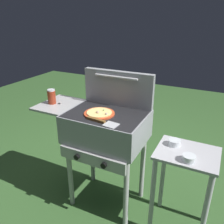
% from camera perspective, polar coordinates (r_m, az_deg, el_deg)
% --- Properties ---
extents(ground_plane, '(8.00, 8.00, 0.00)m').
position_cam_1_polar(ground_plane, '(2.37, -1.15, -20.63)').
color(ground_plane, '#38602D').
extents(grill, '(0.96, 0.53, 0.90)m').
position_cam_1_polar(grill, '(1.93, -1.76, -4.18)').
color(grill, gray).
rests_on(grill, ground_plane).
extents(grill_lid_open, '(0.63, 0.08, 0.30)m').
position_cam_1_polar(grill_lid_open, '(2.00, 1.49, 5.90)').
color(grill_lid_open, gray).
rests_on(grill_lid_open, grill).
extents(pizza_cheese, '(0.25, 0.25, 0.03)m').
position_cam_1_polar(pizza_cheese, '(1.85, -3.13, -0.30)').
color(pizza_cheese, '#C64723').
rests_on(pizza_cheese, grill).
extents(sauce_jar, '(0.07, 0.07, 0.13)m').
position_cam_1_polar(sauce_jar, '(2.12, -14.65, 3.69)').
color(sauce_jar, maroon).
rests_on(sauce_jar, grill).
extents(spatula, '(0.26, 0.10, 0.02)m').
position_cam_1_polar(spatula, '(1.70, -2.44, -2.46)').
color(spatula, '#B7BABF').
rests_on(spatula, grill).
extents(prep_table, '(0.44, 0.36, 0.72)m').
position_cam_1_polar(prep_table, '(1.89, 17.34, -14.60)').
color(prep_table, '#B2B2B7').
rests_on(prep_table, ground_plane).
extents(topping_bowl_near, '(0.09, 0.09, 0.04)m').
position_cam_1_polar(topping_bowl_near, '(1.67, 18.39, -10.80)').
color(topping_bowl_near, silver).
rests_on(topping_bowl_near, prep_table).
extents(topping_bowl_far, '(0.09, 0.09, 0.04)m').
position_cam_1_polar(topping_bowl_far, '(1.82, 15.12, -7.31)').
color(topping_bowl_far, silver).
rests_on(topping_bowl_far, prep_table).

